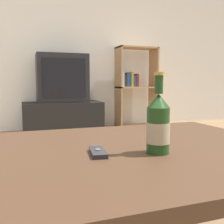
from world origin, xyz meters
name	(u,v)px	position (x,y,z in m)	size (l,w,h in m)	color
back_wall	(42,36)	(0.00, 3.02, 1.30)	(8.00, 0.05, 2.60)	silver
coffee_table	(117,164)	(0.00, 0.00, 0.39)	(1.24, 0.86, 0.44)	#422B1C
tv_stand	(63,117)	(0.22, 2.73, 0.20)	(1.05, 0.45, 0.40)	black
television	(62,78)	(0.22, 2.72, 0.72)	(0.66, 0.38, 0.63)	black
bookshelf	(134,85)	(1.30, 2.81, 0.62)	(0.60, 0.30, 1.18)	tan
beer_bottle	(158,125)	(0.10, -0.10, 0.53)	(0.07, 0.07, 0.25)	#1E4219
cell_phone	(98,152)	(-0.08, -0.05, 0.45)	(0.06, 0.12, 0.02)	#232328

